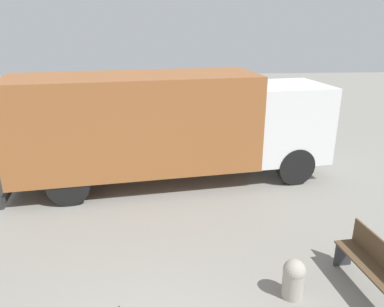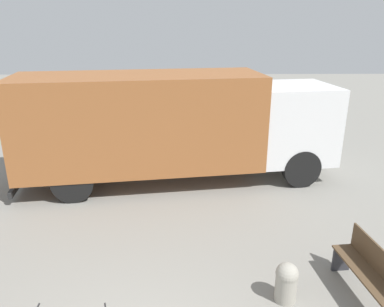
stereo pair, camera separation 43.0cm
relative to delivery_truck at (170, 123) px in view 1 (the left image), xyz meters
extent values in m
cube|color=#99592D|center=(-0.93, -0.13, 0.07)|extent=(6.85, 3.12, 2.57)
cube|color=silver|center=(3.42, 0.48, -0.12)|extent=(2.46, 2.42, 2.18)
cube|color=black|center=(-4.25, -0.60, -1.45)|extent=(0.39, 2.11, 0.16)
cylinder|color=black|center=(3.29, 1.42, -1.21)|extent=(1.10, 0.43, 1.07)
cylinder|color=black|center=(3.56, -0.46, -1.21)|extent=(1.10, 0.43, 1.07)
cylinder|color=black|center=(-2.86, 0.56, -1.21)|extent=(1.10, 0.43, 1.07)
cylinder|color=black|center=(-2.60, -1.33, -1.21)|extent=(1.10, 0.43, 1.07)
cube|color=brown|center=(3.30, -5.06, -1.23)|extent=(0.56, 1.69, 0.03)
cube|color=brown|center=(3.49, -5.04, -1.01)|extent=(0.20, 1.65, 0.48)
cube|color=#2D2D33|center=(3.23, -4.28, -1.50)|extent=(0.34, 0.08, 0.50)
cylinder|color=#9E998C|center=(1.98, -5.06, -1.49)|extent=(0.36, 0.36, 0.52)
sphere|color=#9E998C|center=(1.98, -5.06, -1.23)|extent=(0.38, 0.38, 0.38)
camera|label=1|loc=(-0.09, -10.14, 2.70)|focal=35.00mm
camera|label=2|loc=(0.34, -10.16, 2.70)|focal=35.00mm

